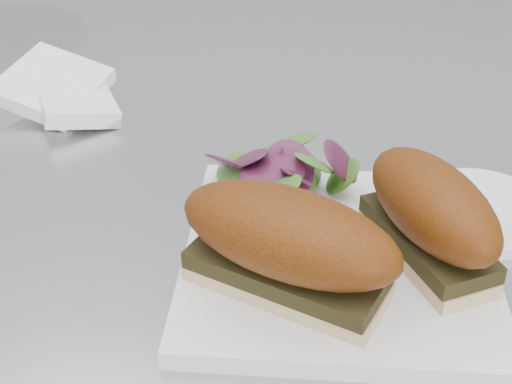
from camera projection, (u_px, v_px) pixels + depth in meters
plate at (337, 258)px, 0.57m from camera, size 0.28×0.28×0.02m
sandwich_left at (288, 243)px, 0.51m from camera, size 0.18×0.11×0.08m
sandwich_right at (431, 213)px, 0.54m from camera, size 0.14×0.15×0.08m
salad at (293, 168)px, 0.62m from camera, size 0.12×0.12×0.05m
napkin at (66, 106)px, 0.80m from camera, size 0.18×0.18×0.02m
saucer at (481, 211)px, 0.63m from camera, size 0.13×0.13×0.01m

